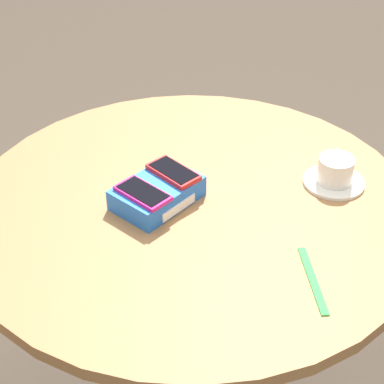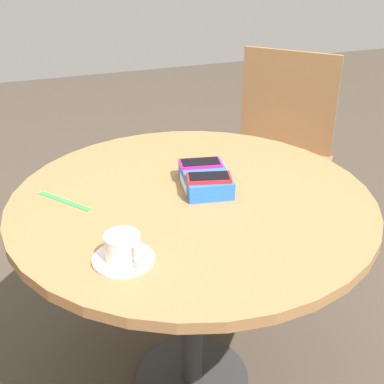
% 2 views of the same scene
% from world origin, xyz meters
% --- Properties ---
extents(ground_plane, '(8.00, 8.00, 0.00)m').
position_xyz_m(ground_plane, '(0.00, 0.00, 0.00)').
color(ground_plane, '#42382D').
extents(round_table, '(1.05, 1.05, 0.72)m').
position_xyz_m(round_table, '(0.00, 0.00, 0.62)').
color(round_table, '#2D2D2D').
rests_on(round_table, ground_plane).
extents(phone_box, '(0.21, 0.16, 0.05)m').
position_xyz_m(phone_box, '(-0.05, 0.06, 0.75)').
color(phone_box, blue).
rests_on(phone_box, round_table).
extents(phone_magenta, '(0.09, 0.14, 0.01)m').
position_xyz_m(phone_magenta, '(-0.10, 0.06, 0.78)').
color(phone_magenta, '#D11975').
rests_on(phone_magenta, phone_box).
extents(phone_red, '(0.09, 0.14, 0.01)m').
position_xyz_m(phone_red, '(-0.00, 0.05, 0.78)').
color(phone_red, red).
rests_on(phone_red, phone_box).
extents(saucer, '(0.15, 0.15, 0.01)m').
position_xyz_m(saucer, '(0.24, -0.25, 0.73)').
color(saucer, silver).
rests_on(saucer, round_table).
extents(coffee_cup, '(0.11, 0.08, 0.06)m').
position_xyz_m(coffee_cup, '(0.24, -0.25, 0.76)').
color(coffee_cup, silver).
rests_on(coffee_cup, saucer).
extents(lanyard_strap, '(0.16, 0.13, 0.00)m').
position_xyz_m(lanyard_strap, '(-0.10, -0.35, 0.72)').
color(lanyard_strap, green).
rests_on(lanyard_strap, round_table).
extents(chair_near_window, '(0.65, 0.65, 0.91)m').
position_xyz_m(chair_near_window, '(-0.70, 0.65, 0.47)').
color(chair_near_window, brown).
rests_on(chair_near_window, ground_plane).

